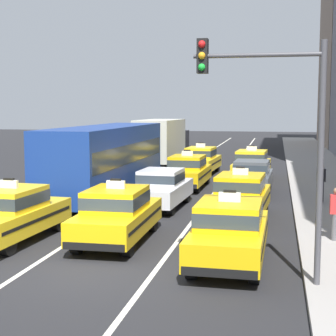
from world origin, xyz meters
The scene contains 18 objects.
ground_plane centered at (0.00, 0.00, 0.00)m, with size 160.00×160.00×0.00m, color #232326.
lane_stripe_left_center centered at (-1.60, 20.00, 0.00)m, with size 0.14×80.00×0.01m, color silver.
lane_stripe_center_right centered at (1.60, 20.00, 0.00)m, with size 0.14×80.00×0.01m, color silver.
sidewalk_curb centered at (7.20, 15.00, 0.07)m, with size 4.00×90.00×0.15m, color #9E9993.
taxi_left_nearest centered at (-3.35, 2.33, 0.88)m, with size 2.04×4.65×1.96m.
bus_left_second centered at (-3.17, 11.08, 1.82)m, with size 2.61×11.22×3.22m.
box_truck_left_third centered at (-3.08, 22.95, 1.78)m, with size 2.56×7.06×3.27m.
taxi_center_nearest centered at (-0.18, 2.87, 0.88)m, with size 1.86×4.58×1.96m.
sedan_center_second centered at (-0.05, 8.57, 0.85)m, with size 1.94×4.37×1.58m.
taxi_center_third centered at (0.11, 14.11, 0.88)m, with size 1.90×4.59×1.96m.
taxi_center_fourth centered at (-0.04, 19.93, 0.88)m, with size 2.06×4.65×1.96m.
taxi_right_nearest centered at (3.36, 1.31, 0.88)m, with size 1.89×4.59×1.96m.
taxi_right_second centered at (3.26, 6.93, 0.88)m, with size 2.08×4.66×1.96m.
sedan_right_third centered at (3.37, 13.02, 0.85)m, with size 1.93×4.37×1.58m.
taxi_right_fourth centered at (3.13, 18.06, 0.88)m, with size 2.08×4.66×1.96m.
pedestrian_mid_block centered at (6.34, 10.41, 0.96)m, with size 0.36×0.24×1.60m.
pedestrian_trailing centered at (6.27, 3.81, 0.95)m, with size 0.36×0.24×1.58m.
traffic_light_pole centered at (4.49, -0.41, 3.82)m, with size 2.87×0.33×5.58m.
Camera 1 is at (4.51, -12.37, 4.06)m, focal length 57.13 mm.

